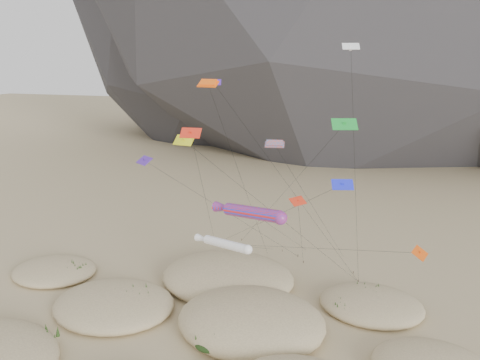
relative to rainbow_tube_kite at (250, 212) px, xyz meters
name	(u,v)px	position (x,y,z in m)	size (l,w,h in m)	color
ground	(203,358)	(-1.86, -8.56, -11.15)	(500.00, 500.00, 0.00)	#CCB789
dunes	(195,325)	(-4.17, -4.95, -10.40)	(53.69, 34.49, 4.16)	#CCB789
dune_grass	(210,327)	(-2.56, -4.84, -10.31)	(40.48, 29.11, 1.53)	black
kite_stakes	(285,258)	(0.82, 14.49, -11.00)	(20.42, 8.50, 0.30)	#3F2D1E
rainbow_tube_kite	(250,212)	(0.00, 0.00, 0.00)	(8.73, 20.64, 12.18)	#FF221A
white_tube_kite	(224,244)	(-1.86, -2.64, -2.51)	(6.75, 21.44, 9.35)	white
orange_parafoil	(209,86)	(-6.02, 5.00, 11.87)	(5.47, 11.29, 23.78)	#FF5A0D
multi_parafoil	(276,146)	(1.77, 3.26, 6.13)	(7.54, 15.16, 17.97)	#FF3F1A
delta_kites	(270,155)	(1.43, 2.24, 5.45)	(31.13, 22.33, 27.34)	red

